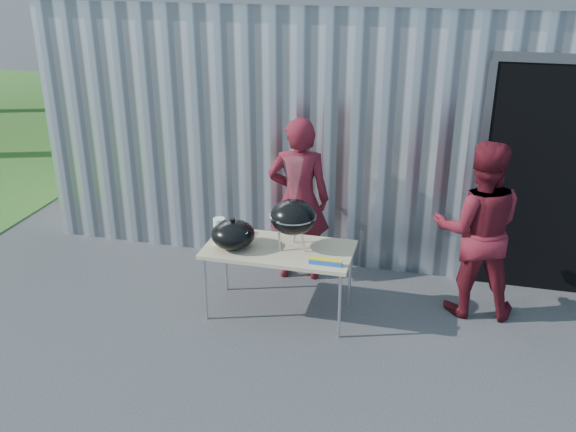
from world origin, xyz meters
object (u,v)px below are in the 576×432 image
(folding_table, at_px, (279,251))
(kettle_grill, at_px, (293,210))
(person_cook, at_px, (299,200))
(person_bystander, at_px, (478,230))

(folding_table, bearing_deg, kettle_grill, 11.57)
(folding_table, height_order, person_cook, person_cook)
(folding_table, relative_size, person_bystander, 0.81)
(kettle_grill, relative_size, person_bystander, 0.51)
(kettle_grill, distance_m, person_bystander, 1.88)
(kettle_grill, relative_size, person_cook, 0.50)
(kettle_grill, bearing_deg, person_cook, 99.19)
(kettle_grill, height_order, person_cook, person_cook)
(folding_table, xyz_separation_m, person_bystander, (1.93, 0.54, 0.22))
(person_cook, bearing_deg, folding_table, 80.26)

